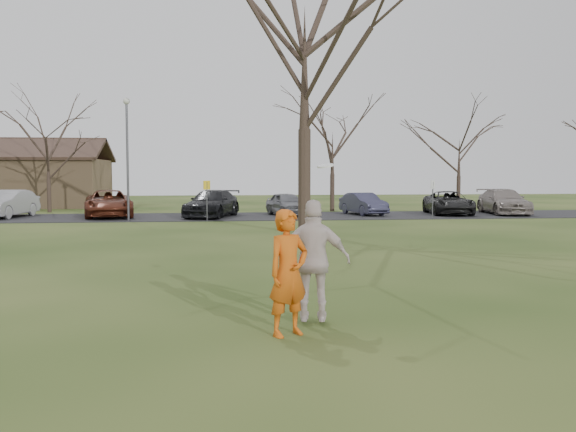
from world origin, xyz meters
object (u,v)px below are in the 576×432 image
Objects in this scene: car_1 at (7,204)px; car_4 at (287,204)px; car_5 at (363,204)px; car_2 at (109,204)px; big_tree at (305,59)px; car_6 at (449,203)px; lamp_post at (127,143)px; car_3 at (212,204)px; player_defender at (288,273)px; car_7 at (504,201)px; catching_play at (314,260)px.

car_4 is at bearing 8.96° from car_1.
car_2 is at bearing 167.21° from car_5.
car_1 is 0.33× the size of big_tree.
car_6 is (9.57, -0.30, 0.02)m from car_4.
car_1 reaches higher than car_2.
lamp_post reaches higher than car_1.
car_3 is 13.87m from car_6.
player_defender is 16.56m from big_tree.
car_3 is at bearing -169.41° from car_6.
big_tree reaches higher than lamp_post.
big_tree is (14.89, -10.48, 6.21)m from car_1.
lamp_post reaches higher than car_3.
car_4 is 9.58m from car_6.
car_4 is at bearing -173.55° from car_7.
car_6 reaches higher than car_4.
lamp_post reaches higher than player_defender.
car_2 reaches higher than car_4.
catching_play is (1.75, -24.11, 0.26)m from car_3.
catching_play reaches higher than car_4.
car_7 is 2.02× the size of catching_play.
player_defender is 0.35× the size of car_2.
lamp_post is at bearing 136.85° from big_tree.
car_5 is 0.62× the size of lamp_post.
car_1 reaches higher than car_6.
catching_play is at bearing -114.55° from car_7.
big_tree reaches higher than car_4.
player_defender reaches higher than car_4.
car_7 reaches higher than car_3.
lamp_post is at bearing -165.61° from car_7.
car_2 reaches higher than car_5.
car_4 is (9.96, 0.19, -0.08)m from car_2.
car_1 is 25.00m from car_6.
car_3 is 0.37× the size of big_tree.
car_5 is (14.47, 0.22, -0.11)m from car_2.
car_2 is 9.96m from car_4.
car_1 is 15.42m from car_4.
car_1 is at bearing -166.84° from car_3.
car_7 is at bearing 8.80° from car_6.
car_7 is at bearing 36.55° from big_tree.
car_5 is 13.74m from lamp_post.
car_7 is 21.91m from lamp_post.
lamp_post is at bearing 105.16° from catching_play.
car_5 is at bearing 64.04° from big_tree.
big_tree is (-5.04, -10.34, 6.32)m from car_5.
catching_play reaches higher than car_1.
car_3 is (-1.25, 24.72, -0.17)m from player_defender.
car_6 is at bearing 20.19° from car_3.
big_tree is (-13.53, -10.03, 6.22)m from car_7.
car_4 is (3.03, 25.51, -0.24)m from player_defender.
car_5 is (19.93, -0.14, -0.11)m from car_1.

